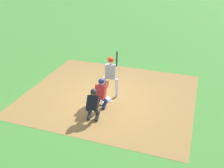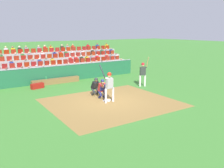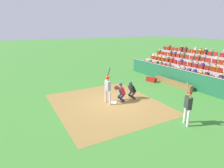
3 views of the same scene
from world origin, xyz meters
name	(u,v)px [view 1 (image 1 of 3)]	position (x,y,z in m)	size (l,w,h in m)	color
ground_plane	(106,100)	(0.00, 0.00, 0.00)	(160.00, 160.00, 0.00)	#3F8130
infield_dirt_patch	(110,95)	(0.00, 0.50, 0.00)	(7.39, 6.48, 0.01)	olive
home_plate_marker	(106,100)	(0.00, 0.00, 0.02)	(0.44, 0.44, 0.02)	white
batter_at_plate	(111,72)	(0.09, 0.39, 1.17)	(0.79, 0.59, 2.31)	silver
catcher_crouching	(101,92)	(0.00, -0.57, 0.72)	(0.49, 0.72, 1.30)	navy
home_plate_umpire	(93,103)	(0.00, -1.44, 0.69)	(0.48, 0.52, 1.26)	#262A2C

